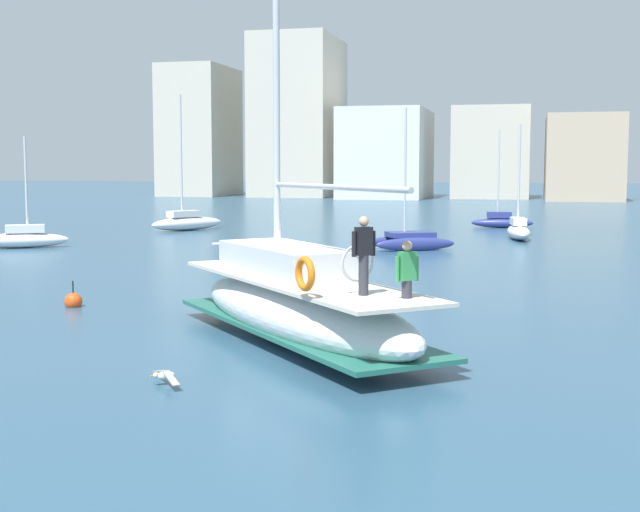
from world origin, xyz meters
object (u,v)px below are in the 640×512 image
(moored_sloop_near, at_px, (187,221))
(mooring_buoy, at_px, (73,301))
(seagull, at_px, (165,375))
(main_sailboat, at_px, (298,303))
(moored_cutter_right, at_px, (502,221))
(moored_ketch_distant, at_px, (519,230))
(moored_cutter_left, at_px, (410,239))
(moored_sloop_far, at_px, (21,238))

(moored_sloop_near, distance_m, mooring_buoy, 30.12)
(mooring_buoy, bearing_deg, seagull, -51.24)
(main_sailboat, distance_m, mooring_buoy, 8.37)
(moored_cutter_right, xyz_separation_m, moored_ketch_distant, (1.19, -8.92, 0.04))
(main_sailboat, height_order, moored_cutter_right, main_sailboat)
(moored_cutter_left, relative_size, seagull, 6.55)
(moored_ketch_distant, bearing_deg, moored_sloop_near, 174.61)
(moored_sloop_near, bearing_deg, mooring_buoy, -73.96)
(moored_sloop_far, relative_size, moored_cutter_right, 0.86)
(moored_ketch_distant, bearing_deg, moored_cutter_right, 97.60)
(moored_cutter_left, height_order, moored_cutter_right, moored_cutter_left)
(main_sailboat, xyz_separation_m, moored_ketch_distant, (4.55, 30.39, -0.39))
(moored_cutter_left, bearing_deg, moored_sloop_far, -168.88)
(main_sailboat, height_order, moored_ketch_distant, main_sailboat)
(main_sailboat, xyz_separation_m, mooring_buoy, (-7.62, 3.38, -0.75))
(moored_ketch_distant, bearing_deg, seagull, -99.69)
(moored_sloop_near, xyz_separation_m, mooring_buoy, (8.32, -28.94, -0.43))
(moored_sloop_near, relative_size, moored_cutter_right, 1.32)
(moored_sloop_far, xyz_separation_m, seagull, (17.99, -23.64, -0.31))
(moored_sloop_far, height_order, moored_cutter_left, moored_cutter_left)
(moored_cutter_left, bearing_deg, main_sailboat, -88.76)
(moored_cutter_right, bearing_deg, moored_sloop_near, -160.08)
(moored_sloop_far, relative_size, mooring_buoy, 6.46)
(moored_cutter_left, height_order, seagull, moored_cutter_left)
(moored_sloop_near, height_order, moored_sloop_far, moored_sloop_near)
(main_sailboat, relative_size, moored_ketch_distant, 1.89)
(moored_cutter_right, xyz_separation_m, mooring_buoy, (-10.98, -35.93, -0.32))
(moored_cutter_left, distance_m, mooring_buoy, 20.84)
(moored_cutter_left, relative_size, mooring_buoy, 7.98)
(moored_ketch_distant, distance_m, seagull, 35.28)
(seagull, bearing_deg, moored_ketch_distant, 80.31)
(moored_cutter_right, height_order, mooring_buoy, moored_cutter_right)
(moored_cutter_right, xyz_separation_m, seagull, (-4.74, -43.70, -0.30))
(moored_sloop_near, height_order, moored_ketch_distant, moored_sloop_near)
(main_sailboat, height_order, moored_sloop_near, main_sailboat)
(moored_sloop_far, distance_m, mooring_buoy, 19.76)
(moored_cutter_right, bearing_deg, moored_ketch_distant, -82.40)
(main_sailboat, distance_m, moored_sloop_far, 27.32)
(seagull, bearing_deg, moored_cutter_right, 83.80)
(moored_ketch_distant, bearing_deg, moored_sloop_far, -155.05)
(moored_sloop_far, bearing_deg, moored_ketch_distant, 24.95)
(main_sailboat, height_order, mooring_buoy, main_sailboat)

